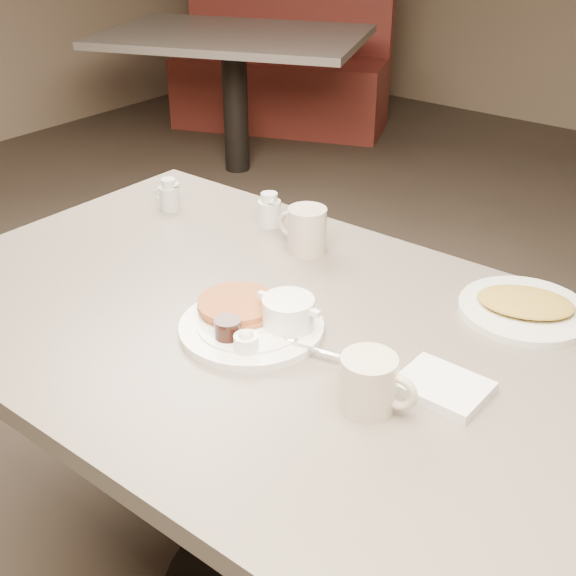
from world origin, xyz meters
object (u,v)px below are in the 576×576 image
Objects in this scene: booth_back_left at (279,65)px; coffee_mug_far at (306,230)px; creamer_left at (169,196)px; creamer_right at (269,210)px; coffee_mug_near at (370,382)px; main_plate at (256,319)px; hash_plate at (525,307)px; diner_table at (282,399)px.

coffee_mug_far is at bearing -49.93° from booth_back_left.
creamer_right is (0.25, 0.08, -0.00)m from creamer_left.
booth_back_left is (-2.15, 2.55, -0.39)m from coffee_mug_far.
coffee_mug_near is 1.08× the size of coffee_mug_far.
main_plate is at bearing -28.59° from creamer_left.
creamer_left reaches higher than hash_plate.
main_plate reaches higher than hash_plate.
coffee_mug_far is (-0.15, 0.27, 0.22)m from diner_table.
coffee_mug_far is 1.52× the size of creamer_right.
coffee_mug_near reaches higher than hash_plate.
creamer_left is at bearing -175.43° from hash_plate.
diner_table is at bearing -50.88° from booth_back_left.
creamer_left is 1.00× the size of creamer_right.
coffee_mug_far is 0.06× the size of booth_back_left.
main_plate is at bearing -51.58° from booth_back_left.
hash_plate is (0.88, 0.07, -0.02)m from creamer_left.
coffee_mug_near is 1.63× the size of creamer_left.
creamer_right reaches higher than diner_table.
creamer_left is 0.04× the size of booth_back_left.
diner_table is 0.64m from creamer_left.
creamer_right is 0.04× the size of booth_back_left.
coffee_mug_near is (0.25, -0.10, 0.22)m from diner_table.
creamer_left and creamer_right have the same top height.
booth_back_left is (-2.63, 2.51, -0.35)m from hash_plate.
diner_table is 4.57× the size of main_plate.
coffee_mug_far is at bearing -174.92° from hash_plate.
hash_plate is (0.48, 0.04, -0.04)m from coffee_mug_far.
coffee_mug_far is at bearing 3.95° from creamer_left.
creamer_left is 0.26m from creamer_right.
booth_back_left is at bearing 128.67° from creamer_right.
booth_back_left reaches higher than coffee_mug_near.
main_plate is 0.60m from creamer_left.
main_plate is 4.10× the size of creamer_left.
coffee_mug_far is 0.38× the size of hash_plate.
creamer_left reaches higher than main_plate.
coffee_mug_near is at bearing -23.27° from creamer_left.
diner_table is 0.20m from main_plate.
diner_table is 0.76× the size of booth_back_left.
booth_back_left is (-2.55, 2.93, -0.39)m from coffee_mug_near.
hash_plate is at bearing 79.43° from coffee_mug_near.
coffee_mug_near is at bearing -21.38° from diner_table.
creamer_left is 0.25× the size of hash_plate.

